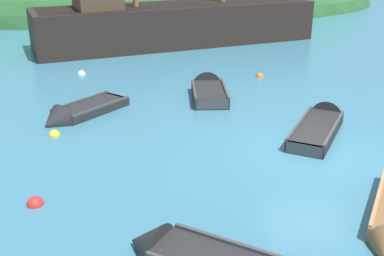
{
  "coord_description": "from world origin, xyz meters",
  "views": [
    {
      "loc": [
        -4.46,
        -11.93,
        5.62
      ],
      "look_at": [
        -3.35,
        1.22,
        0.33
      ],
      "focal_mm": 44.77,
      "sensor_mm": 36.0,
      "label": 1
    }
  ],
  "objects_px": {
    "buoy_white": "(82,74)",
    "buoy_yellow": "(54,135)",
    "buoy_orange": "(260,77)",
    "rowboat_near_dock": "(78,114)",
    "rowboat_outer_right": "(208,92)",
    "rowboat_portside": "(320,126)",
    "sailing_ship": "(175,29)",
    "buoy_red": "(35,205)"
  },
  "relations": [
    {
      "from": "sailing_ship",
      "to": "rowboat_outer_right",
      "type": "xyz_separation_m",
      "value": [
        0.79,
        -9.44,
        -0.71
      ]
    },
    {
      "from": "buoy_red",
      "to": "rowboat_portside",
      "type": "bearing_deg",
      "value": 26.04
    },
    {
      "from": "buoy_orange",
      "to": "buoy_red",
      "type": "bearing_deg",
      "value": -126.15
    },
    {
      "from": "rowboat_outer_right",
      "to": "rowboat_portside",
      "type": "height_order",
      "value": "rowboat_outer_right"
    },
    {
      "from": "buoy_orange",
      "to": "buoy_yellow",
      "type": "xyz_separation_m",
      "value": [
        -7.65,
        -5.93,
        0.0
      ]
    },
    {
      "from": "rowboat_near_dock",
      "to": "buoy_white",
      "type": "xyz_separation_m",
      "value": [
        -0.58,
        5.37,
        -0.08
      ]
    },
    {
      "from": "buoy_white",
      "to": "buoy_yellow",
      "type": "xyz_separation_m",
      "value": [
        0.07,
        -6.96,
        0.0
      ]
    },
    {
      "from": "sailing_ship",
      "to": "rowboat_portside",
      "type": "relative_size",
      "value": 4.65
    },
    {
      "from": "rowboat_outer_right",
      "to": "buoy_orange",
      "type": "bearing_deg",
      "value": -44.5
    },
    {
      "from": "sailing_ship",
      "to": "rowboat_near_dock",
      "type": "height_order",
      "value": "sailing_ship"
    },
    {
      "from": "rowboat_portside",
      "to": "buoy_orange",
      "type": "height_order",
      "value": "rowboat_portside"
    },
    {
      "from": "rowboat_near_dock",
      "to": "rowboat_portside",
      "type": "height_order",
      "value": "rowboat_portside"
    },
    {
      "from": "rowboat_portside",
      "to": "buoy_yellow",
      "type": "relative_size",
      "value": 11.09
    },
    {
      "from": "sailing_ship",
      "to": "buoy_white",
      "type": "distance_m",
      "value": 7.51
    },
    {
      "from": "buoy_orange",
      "to": "buoy_red",
      "type": "relative_size",
      "value": 0.88
    },
    {
      "from": "buoy_white",
      "to": "buoy_yellow",
      "type": "distance_m",
      "value": 6.96
    },
    {
      "from": "rowboat_near_dock",
      "to": "sailing_ship",
      "type": "bearing_deg",
      "value": -156.92
    },
    {
      "from": "buoy_yellow",
      "to": "buoy_red",
      "type": "relative_size",
      "value": 0.89
    },
    {
      "from": "sailing_ship",
      "to": "buoy_white",
      "type": "bearing_deg",
      "value": -144.09
    },
    {
      "from": "sailing_ship",
      "to": "buoy_orange",
      "type": "xyz_separation_m",
      "value": [
        3.31,
        -7.05,
        -0.85
      ]
    },
    {
      "from": "rowboat_outer_right",
      "to": "buoy_white",
      "type": "bearing_deg",
      "value": 58.6
    },
    {
      "from": "sailing_ship",
      "to": "buoy_white",
      "type": "height_order",
      "value": "sailing_ship"
    },
    {
      "from": "buoy_white",
      "to": "sailing_ship",
      "type": "bearing_deg",
      "value": 53.74
    },
    {
      "from": "rowboat_portside",
      "to": "buoy_white",
      "type": "distance_m",
      "value": 10.98
    },
    {
      "from": "rowboat_outer_right",
      "to": "buoy_yellow",
      "type": "xyz_separation_m",
      "value": [
        -5.14,
        -3.54,
        -0.14
      ]
    },
    {
      "from": "sailing_ship",
      "to": "buoy_red",
      "type": "relative_size",
      "value": 46.08
    },
    {
      "from": "sailing_ship",
      "to": "buoy_yellow",
      "type": "bearing_deg",
      "value": -126.33
    },
    {
      "from": "rowboat_near_dock",
      "to": "buoy_white",
      "type": "bearing_deg",
      "value": -132.16
    },
    {
      "from": "rowboat_outer_right",
      "to": "buoy_yellow",
      "type": "relative_size",
      "value": 8.9
    },
    {
      "from": "rowboat_outer_right",
      "to": "buoy_white",
      "type": "xyz_separation_m",
      "value": [
        -5.21,
        3.42,
        -0.14
      ]
    },
    {
      "from": "rowboat_outer_right",
      "to": "rowboat_portside",
      "type": "xyz_separation_m",
      "value": [
        3.07,
        -3.79,
        -0.02
      ]
    },
    {
      "from": "rowboat_near_dock",
      "to": "rowboat_outer_right",
      "type": "xyz_separation_m",
      "value": [
        4.63,
        1.94,
        0.06
      ]
    },
    {
      "from": "buoy_orange",
      "to": "buoy_white",
      "type": "height_order",
      "value": "buoy_white"
    },
    {
      "from": "rowboat_near_dock",
      "to": "buoy_white",
      "type": "relative_size",
      "value": 9.08
    },
    {
      "from": "rowboat_near_dock",
      "to": "rowboat_outer_right",
      "type": "bearing_deg",
      "value": 154.49
    },
    {
      "from": "buoy_orange",
      "to": "buoy_red",
      "type": "xyz_separation_m",
      "value": [
        -7.33,
        -10.04,
        0.0
      ]
    },
    {
      "from": "rowboat_portside",
      "to": "buoy_white",
      "type": "relative_size",
      "value": 11.07
    },
    {
      "from": "buoy_red",
      "to": "buoy_orange",
      "type": "bearing_deg",
      "value": 53.85
    },
    {
      "from": "buoy_white",
      "to": "rowboat_portside",
      "type": "bearing_deg",
      "value": -41.07
    },
    {
      "from": "rowboat_near_dock",
      "to": "buoy_orange",
      "type": "height_order",
      "value": "rowboat_near_dock"
    },
    {
      "from": "rowboat_near_dock",
      "to": "rowboat_outer_right",
      "type": "height_order",
      "value": "rowboat_outer_right"
    },
    {
      "from": "buoy_orange",
      "to": "buoy_white",
      "type": "distance_m",
      "value": 7.79
    }
  ]
}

